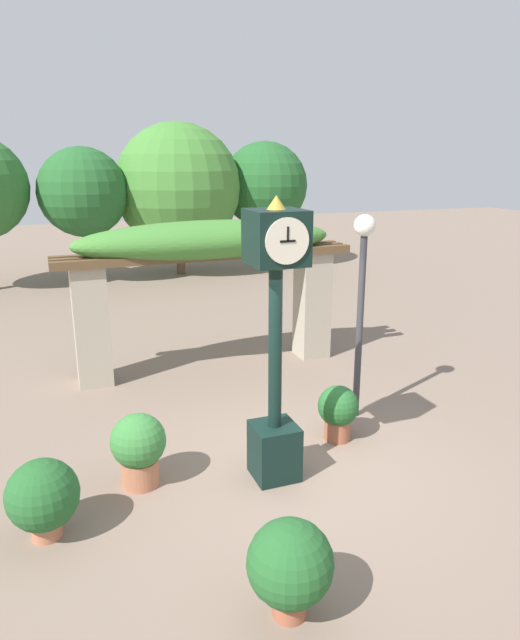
% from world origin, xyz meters
% --- Properties ---
extents(ground_plane, '(60.00, 60.00, 0.00)m').
position_xyz_m(ground_plane, '(0.00, 0.00, 0.00)').
color(ground_plane, '#7F6B5B').
extents(pedestal_clock, '(0.61, 0.65, 3.41)m').
position_xyz_m(pedestal_clock, '(-0.29, -0.02, 1.78)').
color(pedestal_clock, black).
rests_on(pedestal_clock, ground).
extents(pergola, '(5.32, 1.17, 2.74)m').
position_xyz_m(pergola, '(0.00, 3.87, 2.05)').
color(pergola, '#A89E89').
rests_on(pergola, ground).
extents(potted_plant_near_left, '(0.66, 0.66, 0.91)m').
position_xyz_m(potted_plant_near_left, '(-1.87, 0.37, 0.50)').
color(potted_plant_near_left, '#B26B4C').
rests_on(potted_plant_near_left, ground).
extents(potted_plant_near_right, '(0.74, 0.74, 0.87)m').
position_xyz_m(potted_plant_near_right, '(-2.95, -0.28, 0.48)').
color(potted_plant_near_right, '#B26B4C').
rests_on(potted_plant_near_right, ground).
extents(potted_plant_far_left, '(0.75, 0.75, 0.90)m').
position_xyz_m(potted_plant_far_left, '(-1.01, -2.14, 0.51)').
color(potted_plant_far_left, '#9E563D').
rests_on(potted_plant_far_left, ground).
extents(potted_plant_far_right, '(0.57, 0.57, 0.79)m').
position_xyz_m(potted_plant_far_right, '(0.89, 0.55, 0.44)').
color(potted_plant_far_right, '#9E563D').
rests_on(potted_plant_far_right, ground).
extents(lamp_post, '(0.31, 0.31, 3.05)m').
position_xyz_m(lamp_post, '(1.52, 1.13, 2.17)').
color(lamp_post, '#333338').
rests_on(lamp_post, ground).
extents(tree_line, '(11.98, 4.08, 4.90)m').
position_xyz_m(tree_line, '(0.56, 12.74, 2.86)').
color(tree_line, brown).
rests_on(tree_line, ground).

